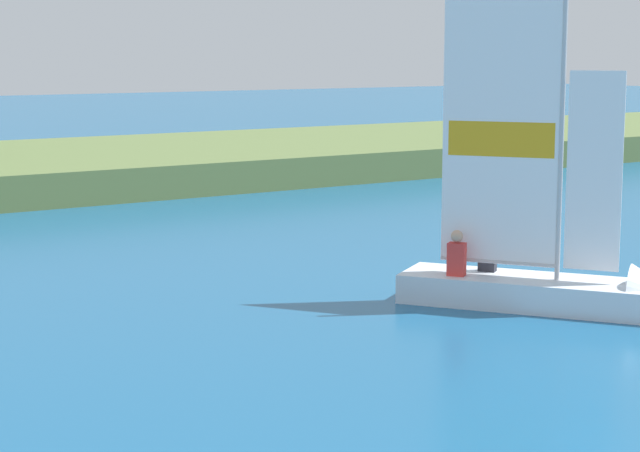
{
  "coord_description": "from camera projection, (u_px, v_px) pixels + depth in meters",
  "views": [
    {
      "loc": [
        -8.09,
        -4.36,
        4.08
      ],
      "look_at": [
        2.39,
        11.01,
        1.2
      ],
      "focal_mm": 63.4,
      "sensor_mm": 36.0,
      "label": 1
    }
  ],
  "objects": [
    {
      "name": "sailboat",
      "position": [
        570.0,
        279.0,
        17.95
      ],
      "size": [
        3.58,
        4.58,
        6.53
      ],
      "rotation": [
        0.0,
        0.0,
        -0.99
      ],
      "color": "silver",
      "rests_on": "ground"
    }
  ]
}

